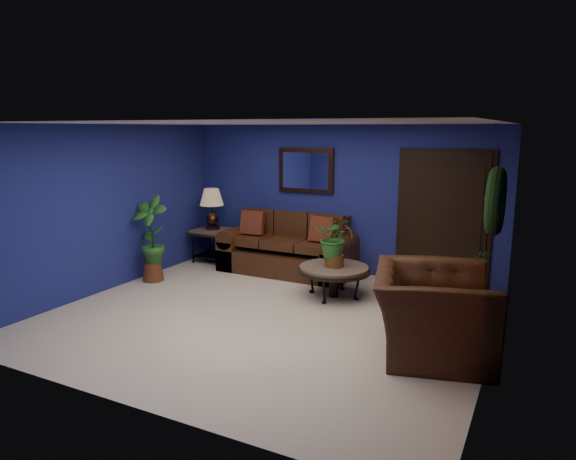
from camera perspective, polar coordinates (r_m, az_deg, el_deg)
The scene contains 18 objects.
floor at distance 6.87m, azimuth -2.33°, elevation -9.57°, with size 5.50×5.50×0.00m, color beige.
wall_back at distance 8.76m, azimuth 5.63°, elevation 3.40°, with size 5.50×0.04×2.50m, color navy.
wall_left at distance 8.22m, azimuth -19.39°, elevation 2.29°, with size 0.04×5.00×2.50m, color navy.
wall_right_brick at distance 5.73m, azimuth 22.32°, elevation -1.59°, with size 0.04×5.00×2.50m, color brown.
ceiling at distance 6.42m, azimuth -2.52°, elevation 11.78°, with size 5.50×5.00×0.02m, color silver.
crown_molding at distance 5.61m, azimuth 22.91°, elevation 10.28°, with size 0.03×5.00×0.14m, color white.
wall_mirror at distance 8.91m, azimuth 1.98°, elevation 6.61°, with size 1.02×0.06×0.77m, color #3D2314.
closet_door at distance 8.30m, azimuth 16.85°, elevation 1.12°, with size 1.44×0.06×2.18m, color black.
wreath at distance 5.71m, azimuth 22.10°, elevation 2.98°, with size 0.72×0.72×0.16m, color black.
sofa at distance 8.86m, azimuth 0.11°, elevation -2.50°, with size 2.27×0.98×1.02m.
coffee_table at distance 7.55m, azimuth 5.12°, elevation -4.47°, with size 1.07×1.07×0.46m.
end_table at distance 9.59m, azimuth -8.36°, elevation -0.74°, with size 0.67×0.67×0.61m.
table_lamp at distance 9.49m, azimuth -8.46°, elevation 2.88°, with size 0.44×0.44×0.72m.
side_chair at distance 8.48m, azimuth 5.81°, elevation -2.07°, with size 0.41×0.41×0.88m.
armchair at distance 5.90m, azimuth 15.76°, elevation -8.77°, with size 1.43×1.25×0.93m, color #412512.
coffee_plant at distance 7.44m, azimuth 5.18°, elevation -1.04°, with size 0.62×0.57×0.73m.
floor_plant at distance 7.86m, azimuth 20.19°, elevation -4.64°, with size 0.38×0.33×0.76m.
tall_plant at distance 8.51m, azimuth -14.96°, elevation -0.61°, with size 0.61×0.42×1.39m.
Camera 1 is at (3.16, -5.59, 2.44)m, focal length 32.00 mm.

